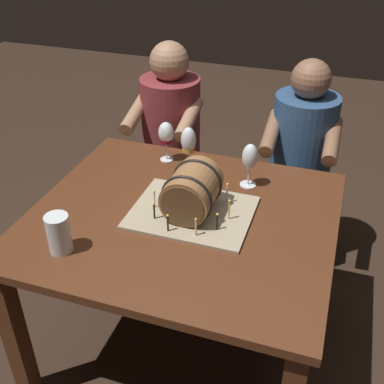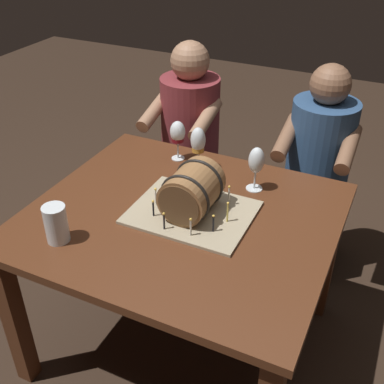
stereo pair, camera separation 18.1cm
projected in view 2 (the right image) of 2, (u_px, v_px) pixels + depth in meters
The scene contains 9 objects.
ground_plane at pixel (184, 339), 2.26m from camera, with size 8.00×8.00×0.00m, color #332319.
dining_table at pixel (182, 235), 1.92m from camera, with size 1.17×1.03×0.72m.
barrel_cake at pixel (192, 195), 1.82m from camera, with size 0.46×0.37×0.21m.
wine_glass_red at pixel (178, 134), 2.17m from camera, with size 0.07×0.07×0.19m.
wine_glass_amber at pixel (198, 142), 2.09m from camera, with size 0.07×0.07×0.20m.
wine_glass_empty at pixel (256, 162), 1.95m from camera, with size 0.07×0.07×0.19m.
beer_pint at pixel (56, 224), 1.69m from camera, with size 0.08×0.08×0.14m.
person_seated_left at pixel (190, 152), 2.72m from camera, with size 0.37×0.46×1.15m.
person_seated_right at pixel (314, 182), 2.47m from camera, with size 0.36×0.45×1.13m.
Camera 2 is at (0.69, -1.36, 1.80)m, focal length 44.92 mm.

